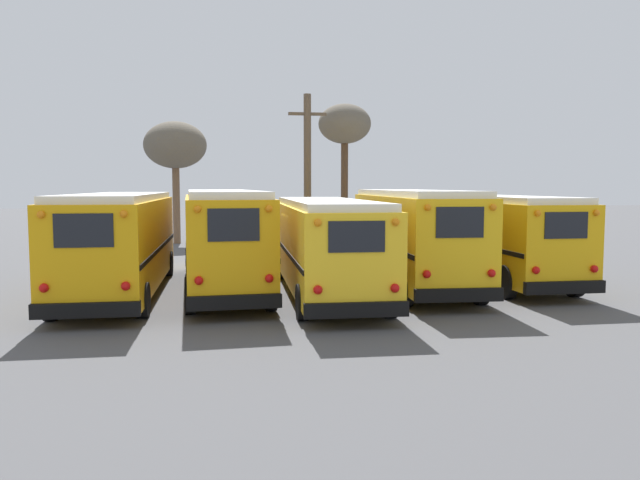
# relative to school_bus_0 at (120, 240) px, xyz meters

# --- Properties ---
(ground_plane) EXTENTS (160.00, 160.00, 0.00)m
(ground_plane) POSITION_rel_school_bus_0_xyz_m (6.40, -0.20, -1.72)
(ground_plane) COLOR #4C4C4F
(school_bus_0) EXTENTS (2.63, 10.49, 3.18)m
(school_bus_0) POSITION_rel_school_bus_0_xyz_m (0.00, 0.00, 0.00)
(school_bus_0) COLOR #E5A00C
(school_bus_0) RESTS_ON ground
(school_bus_1) EXTENTS (2.86, 10.54, 3.27)m
(school_bus_1) POSITION_rel_school_bus_0_xyz_m (3.20, 0.30, 0.06)
(school_bus_1) COLOR #E5A00C
(school_bus_1) RESTS_ON ground
(school_bus_2) EXTENTS (2.79, 10.12, 2.99)m
(school_bus_2) POSITION_rel_school_bus_0_xyz_m (6.40, -1.22, -0.09)
(school_bus_2) COLOR yellow
(school_bus_2) RESTS_ON ground
(school_bus_3) EXTENTS (2.90, 9.93, 3.28)m
(school_bus_3) POSITION_rel_school_bus_0_xyz_m (9.59, 0.02, 0.06)
(school_bus_3) COLOR yellow
(school_bus_3) RESTS_ON ground
(school_bus_4) EXTENTS (2.52, 10.06, 3.08)m
(school_bus_4) POSITION_rel_school_bus_0_xyz_m (12.79, 0.82, -0.04)
(school_bus_4) COLOR #EAAA0F
(school_bus_4) RESTS_ON ground
(utility_pole) EXTENTS (1.80, 0.35, 7.72)m
(utility_pole) POSITION_rel_school_bus_0_xyz_m (7.26, 9.02, 2.24)
(utility_pole) COLOR brown
(utility_pole) RESTS_ON ground
(bare_tree_0) EXTENTS (3.67, 3.67, 7.20)m
(bare_tree_0) POSITION_rel_school_bus_0_xyz_m (0.61, 17.59, 4.02)
(bare_tree_0) COLOR brown
(bare_tree_0) RESTS_ON ground
(bare_tree_1) EXTENTS (2.71, 2.71, 7.62)m
(bare_tree_1) POSITION_rel_school_bus_0_xyz_m (9.54, 11.44, 4.70)
(bare_tree_1) COLOR #473323
(bare_tree_1) RESTS_ON ground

